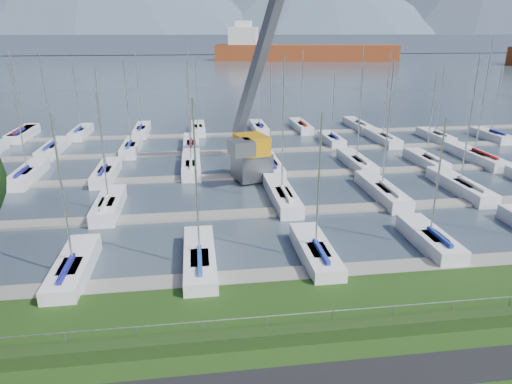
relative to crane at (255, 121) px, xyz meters
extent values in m
cube|color=black|center=(-1.78, -29.07, -5.32)|extent=(160.00, 2.00, 0.04)
cube|color=#3A4755|center=(-1.78, 233.93, -5.73)|extent=(800.00, 540.00, 0.20)
cube|color=#1F3613|center=(-1.78, -26.47, -4.98)|extent=(80.00, 0.70, 0.70)
cylinder|color=gray|center=(-1.78, -26.07, -4.13)|extent=(80.00, 0.04, 0.04)
cube|color=#3F4A5D|center=(-1.78, 303.93, 0.67)|extent=(900.00, 80.00, 12.00)
cube|color=slate|center=(-1.78, -20.07, -5.55)|extent=(90.00, 1.60, 0.25)
cube|color=slate|center=(-1.78, -10.07, -5.55)|extent=(90.00, 1.60, 0.25)
cube|color=gray|center=(-1.78, -0.07, -5.55)|extent=(90.00, 1.60, 0.25)
cube|color=gray|center=(-1.78, 9.93, -5.55)|extent=(90.00, 1.60, 0.25)
cube|color=slate|center=(-1.78, 19.93, -5.55)|extent=(90.00, 1.60, 0.25)
cube|color=#55575C|center=(-0.46, -1.23, -4.13)|extent=(3.95, 3.95, 2.60)
cube|color=#C7860B|center=(-0.46, -1.23, -2.03)|extent=(3.43, 3.98, 1.80)
cube|color=#595B60|center=(1.34, 3.27, 6.97)|extent=(5.78, 10.53, 19.89)
cube|color=slate|center=(-1.66, -3.23, -1.83)|extent=(2.52, 2.66, 1.40)
cube|color=brown|center=(52.20, 194.14, -2.83)|extent=(92.87, 37.86, 10.00)
cube|color=silver|center=(21.10, 201.25, 4.67)|extent=(16.77, 16.77, 12.00)
cube|color=silver|center=(21.10, 201.25, 11.67)|extent=(9.58, 9.58, 4.00)
camera|label=1|loc=(-5.81, -43.59, 8.13)|focal=32.00mm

